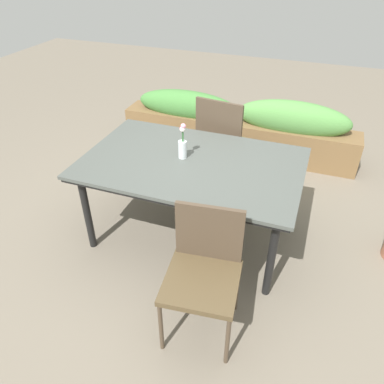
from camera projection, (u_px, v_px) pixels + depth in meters
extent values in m
plane|color=#756B5B|center=(198.00, 237.00, 3.33)|extent=(12.00, 12.00, 0.00)
cube|color=#4C514C|center=(192.00, 163.00, 2.94)|extent=(1.73, 1.10, 0.03)
cube|color=black|center=(192.00, 166.00, 2.96)|extent=(1.70, 1.08, 0.02)
cylinder|color=black|center=(87.00, 212.00, 3.03)|extent=(0.06, 0.06, 0.73)
cylinder|color=black|center=(271.00, 258.00, 2.61)|extent=(0.06, 0.06, 0.73)
cylinder|color=black|center=(136.00, 161.00, 3.71)|extent=(0.06, 0.06, 0.73)
cylinder|color=black|center=(289.00, 191.00, 3.29)|extent=(0.06, 0.06, 0.73)
cube|color=brown|center=(227.00, 146.00, 3.78)|extent=(0.55, 0.55, 0.04)
cube|color=#4C3D2D|center=(218.00, 129.00, 3.46)|extent=(0.46, 0.10, 0.55)
cylinder|color=#4C3D2D|center=(215.00, 152.00, 4.16)|extent=(0.03, 0.03, 0.44)
cylinder|color=#4C3D2D|center=(253.00, 161.00, 3.99)|extent=(0.03, 0.03, 0.44)
cylinder|color=#4C3D2D|center=(197.00, 170.00, 3.84)|extent=(0.03, 0.03, 0.44)
cylinder|color=#4C3D2D|center=(237.00, 181.00, 3.67)|extent=(0.03, 0.03, 0.44)
cube|color=brown|center=(201.00, 282.00, 2.31)|extent=(0.51, 0.51, 0.04)
cube|color=#4C3D2D|center=(209.00, 233.00, 2.35)|extent=(0.44, 0.08, 0.42)
cylinder|color=#4C3D2D|center=(227.00, 341.00, 2.23)|extent=(0.03, 0.03, 0.45)
cylinder|color=#4C3D2D|center=(161.00, 327.00, 2.31)|extent=(0.03, 0.03, 0.45)
cylinder|color=#4C3D2D|center=(237.00, 288.00, 2.57)|extent=(0.03, 0.03, 0.45)
cylinder|color=#4C3D2D|center=(179.00, 277.00, 2.65)|extent=(0.03, 0.03, 0.45)
cylinder|color=silver|center=(183.00, 150.00, 2.94)|extent=(0.07, 0.07, 0.14)
cylinder|color=#2D662D|center=(183.00, 136.00, 2.87)|extent=(0.01, 0.01, 0.17)
sphere|color=pink|center=(183.00, 126.00, 2.82)|extent=(0.04, 0.04, 0.04)
cylinder|color=#2D662D|center=(182.00, 137.00, 2.88)|extent=(0.01, 0.01, 0.15)
sphere|color=#DB4C56|center=(182.00, 129.00, 2.84)|extent=(0.04, 0.04, 0.04)
cylinder|color=#2D662D|center=(183.00, 138.00, 2.88)|extent=(0.01, 0.01, 0.15)
sphere|color=white|center=(182.00, 129.00, 2.83)|extent=(0.04, 0.04, 0.04)
cube|color=brown|center=(236.00, 136.00, 4.51)|extent=(2.81, 0.36, 0.42)
ellipsoid|color=#47843D|center=(187.00, 105.00, 4.51)|extent=(1.27, 0.33, 0.36)
ellipsoid|color=#569347|center=(293.00, 118.00, 4.15)|extent=(1.27, 0.33, 0.40)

